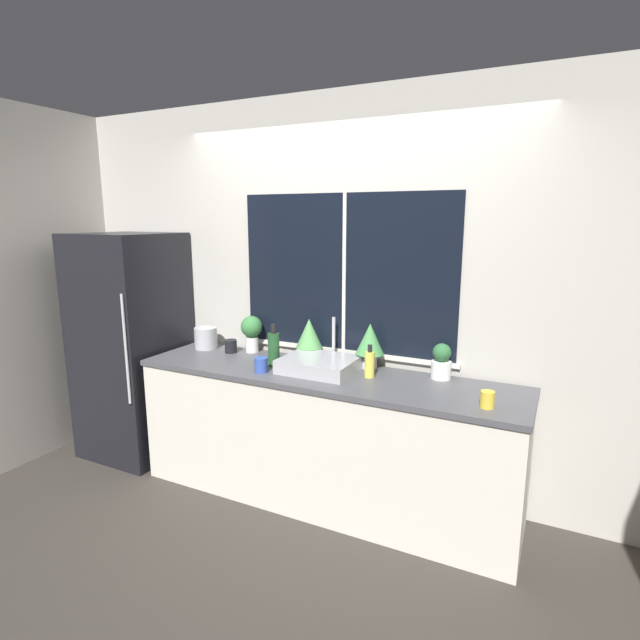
{
  "coord_description": "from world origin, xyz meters",
  "views": [
    {
      "loc": [
        1.36,
        -2.48,
        1.88
      ],
      "look_at": [
        -0.02,
        0.3,
        1.24
      ],
      "focal_mm": 28.0,
      "sensor_mm": 36.0,
      "label": 1
    }
  ],
  "objects_px": {
    "potted_plant_far_left": "(252,330)",
    "mug_black": "(231,346)",
    "potted_plant_far_right": "(441,362)",
    "bottle_tall": "(274,348)",
    "mug_blue": "(261,365)",
    "sink": "(319,364)",
    "soap_bottle": "(370,364)",
    "potted_plant_center_right": "(370,341)",
    "mug_yellow": "(487,400)",
    "refrigerator": "(132,346)",
    "kettle": "(206,337)",
    "potted_plant_center_left": "(309,336)"
  },
  "relations": [
    {
      "from": "potted_plant_far_left",
      "to": "potted_plant_far_right",
      "type": "relative_size",
      "value": 1.22
    },
    {
      "from": "refrigerator",
      "to": "sink",
      "type": "distance_m",
      "value": 1.65
    },
    {
      "from": "potted_plant_center_left",
      "to": "potted_plant_far_right",
      "type": "relative_size",
      "value": 1.32
    },
    {
      "from": "sink",
      "to": "potted_plant_far_right",
      "type": "bearing_deg",
      "value": 15.1
    },
    {
      "from": "potted_plant_center_left",
      "to": "bottle_tall",
      "type": "bearing_deg",
      "value": -123.39
    },
    {
      "from": "sink",
      "to": "potted_plant_center_right",
      "type": "height_order",
      "value": "sink"
    },
    {
      "from": "refrigerator",
      "to": "mug_yellow",
      "type": "relative_size",
      "value": 19.42
    },
    {
      "from": "refrigerator",
      "to": "potted_plant_far_left",
      "type": "xyz_separation_m",
      "value": [
        0.98,
        0.25,
        0.17
      ]
    },
    {
      "from": "potted_plant_center_left",
      "to": "potted_plant_center_right",
      "type": "xyz_separation_m",
      "value": [
        0.45,
        0.0,
        0.01
      ]
    },
    {
      "from": "potted_plant_far_left",
      "to": "mug_black",
      "type": "distance_m",
      "value": 0.2
    },
    {
      "from": "potted_plant_far_right",
      "to": "soap_bottle",
      "type": "bearing_deg",
      "value": -156.76
    },
    {
      "from": "potted_plant_center_right",
      "to": "soap_bottle",
      "type": "relative_size",
      "value": 1.46
    },
    {
      "from": "refrigerator",
      "to": "mug_black",
      "type": "height_order",
      "value": "refrigerator"
    },
    {
      "from": "kettle",
      "to": "sink",
      "type": "bearing_deg",
      "value": -7.25
    },
    {
      "from": "sink",
      "to": "kettle",
      "type": "height_order",
      "value": "sink"
    },
    {
      "from": "potted_plant_far_left",
      "to": "potted_plant_far_right",
      "type": "bearing_deg",
      "value": -0.0
    },
    {
      "from": "refrigerator",
      "to": "kettle",
      "type": "xyz_separation_m",
      "value": [
        0.6,
        0.18,
        0.1
      ]
    },
    {
      "from": "potted_plant_far_left",
      "to": "refrigerator",
      "type": "bearing_deg",
      "value": -165.92
    },
    {
      "from": "potted_plant_center_right",
      "to": "mug_black",
      "type": "distance_m",
      "value": 1.08
    },
    {
      "from": "soap_bottle",
      "to": "kettle",
      "type": "xyz_separation_m",
      "value": [
        -1.38,
        0.11,
        0.0
      ]
    },
    {
      "from": "potted_plant_far_left",
      "to": "potted_plant_far_right",
      "type": "xyz_separation_m",
      "value": [
        1.42,
        -0.0,
        -0.06
      ]
    },
    {
      "from": "potted_plant_far_right",
      "to": "sink",
      "type": "bearing_deg",
      "value": -164.9
    },
    {
      "from": "potted_plant_far_left",
      "to": "mug_blue",
      "type": "xyz_separation_m",
      "value": [
        0.34,
        -0.39,
        -0.12
      ]
    },
    {
      "from": "potted_plant_center_right",
      "to": "soap_bottle",
      "type": "height_order",
      "value": "potted_plant_center_right"
    },
    {
      "from": "mug_blue",
      "to": "kettle",
      "type": "xyz_separation_m",
      "value": [
        -0.71,
        0.32,
        0.04
      ]
    },
    {
      "from": "refrigerator",
      "to": "mug_blue",
      "type": "height_order",
      "value": "refrigerator"
    },
    {
      "from": "kettle",
      "to": "potted_plant_far_right",
      "type": "bearing_deg",
      "value": 2.22
    },
    {
      "from": "potted_plant_center_left",
      "to": "mug_black",
      "type": "bearing_deg",
      "value": -171.92
    },
    {
      "from": "potted_plant_center_right",
      "to": "bottle_tall",
      "type": "bearing_deg",
      "value": -159.27
    },
    {
      "from": "mug_blue",
      "to": "kettle",
      "type": "distance_m",
      "value": 0.78
    },
    {
      "from": "soap_bottle",
      "to": "bottle_tall",
      "type": "bearing_deg",
      "value": -175.46
    },
    {
      "from": "potted_plant_far_left",
      "to": "mug_black",
      "type": "bearing_deg",
      "value": -146.21
    },
    {
      "from": "bottle_tall",
      "to": "mug_blue",
      "type": "bearing_deg",
      "value": -89.08
    },
    {
      "from": "sink",
      "to": "soap_bottle",
      "type": "distance_m",
      "value": 0.34
    },
    {
      "from": "soap_bottle",
      "to": "mug_yellow",
      "type": "height_order",
      "value": "soap_bottle"
    },
    {
      "from": "mug_yellow",
      "to": "refrigerator",
      "type": "bearing_deg",
      "value": 177.1
    },
    {
      "from": "potted_plant_far_left",
      "to": "kettle",
      "type": "relative_size",
      "value": 1.51
    },
    {
      "from": "sink",
      "to": "potted_plant_far_right",
      "type": "distance_m",
      "value": 0.78
    },
    {
      "from": "potted_plant_center_left",
      "to": "mug_blue",
      "type": "height_order",
      "value": "potted_plant_center_left"
    },
    {
      "from": "potted_plant_far_left",
      "to": "soap_bottle",
      "type": "relative_size",
      "value": 1.31
    },
    {
      "from": "potted_plant_center_left",
      "to": "mug_black",
      "type": "distance_m",
      "value": 0.63
    },
    {
      "from": "mug_yellow",
      "to": "bottle_tall",
      "type": "bearing_deg",
      "value": 173.77
    },
    {
      "from": "potted_plant_far_left",
      "to": "mug_blue",
      "type": "height_order",
      "value": "potted_plant_far_left"
    },
    {
      "from": "bottle_tall",
      "to": "mug_black",
      "type": "height_order",
      "value": "bottle_tall"
    },
    {
      "from": "refrigerator",
      "to": "mug_blue",
      "type": "bearing_deg",
      "value": -6.37
    },
    {
      "from": "refrigerator",
      "to": "potted_plant_far_left",
      "type": "height_order",
      "value": "refrigerator"
    },
    {
      "from": "kettle",
      "to": "potted_plant_center_right",
      "type": "bearing_deg",
      "value": 3.02
    },
    {
      "from": "mug_blue",
      "to": "mug_yellow",
      "type": "height_order",
      "value": "mug_blue"
    },
    {
      "from": "mug_black",
      "to": "bottle_tall",
      "type": "bearing_deg",
      "value": -17.02
    },
    {
      "from": "potted_plant_center_right",
      "to": "mug_black",
      "type": "xyz_separation_m",
      "value": [
        -1.07,
        -0.09,
        -0.14
      ]
    }
  ]
}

